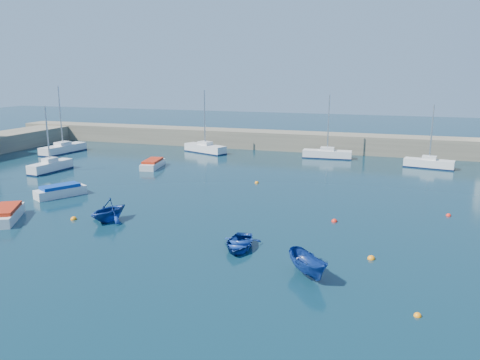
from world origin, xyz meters
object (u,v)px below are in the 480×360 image
(sailboat_7, at_px, (429,163))
(dinghy_center, at_px, (239,243))
(sailboat_4, at_px, (63,149))
(dinghy_left, at_px, (108,210))
(sailboat_6, at_px, (327,154))
(motorboat_1, at_px, (60,191))
(dinghy_right, at_px, (308,265))
(sailboat_5, at_px, (205,148))
(sailboat_3, at_px, (50,166))
(motorboat_2, at_px, (153,164))
(motorboat_0, at_px, (6,214))

(sailboat_7, xyz_separation_m, dinghy_center, (-13.53, -32.51, -0.21))
(sailboat_4, distance_m, dinghy_left, 35.14)
(sailboat_7, relative_size, dinghy_center, 2.10)
(sailboat_6, bearing_deg, dinghy_center, 175.55)
(sailboat_7, height_order, dinghy_center, sailboat_7)
(motorboat_1, bearing_deg, dinghy_right, 6.78)
(sailboat_7, xyz_separation_m, motorboat_1, (-33.60, -25.07, -0.07))
(dinghy_center, xyz_separation_m, dinghy_right, (5.07, -2.86, 0.30))
(sailboat_5, bearing_deg, sailboat_3, 168.20)
(motorboat_1, height_order, motorboat_2, motorboat_1)
(motorboat_2, bearing_deg, sailboat_7, 7.23)
(sailboat_6, height_order, sailboat_7, sailboat_6)
(motorboat_0, xyz_separation_m, motorboat_2, (0.81, 22.22, -0.03))
(motorboat_0, height_order, dinghy_right, dinghy_right)
(dinghy_left, bearing_deg, dinghy_right, -2.35)
(motorboat_0, bearing_deg, motorboat_2, 58.01)
(motorboat_0, relative_size, dinghy_center, 1.39)
(motorboat_2, bearing_deg, sailboat_5, 70.38)
(sailboat_6, relative_size, dinghy_left, 2.49)
(motorboat_2, height_order, dinghy_right, dinghy_right)
(sailboat_5, height_order, dinghy_center, sailboat_5)
(sailboat_6, xyz_separation_m, dinghy_left, (-12.38, -32.96, 0.31))
(motorboat_1, bearing_deg, dinghy_left, -1.42)
(sailboat_3, height_order, dinghy_left, sailboat_3)
(sailboat_6, bearing_deg, motorboat_2, 121.13)
(sailboat_3, bearing_deg, motorboat_0, -54.60)
(motorboat_2, xyz_separation_m, dinghy_right, (23.52, -25.12, 0.21))
(motorboat_2, xyz_separation_m, dinghy_center, (18.44, -22.26, -0.10))
(sailboat_6, height_order, motorboat_2, sailboat_6)
(sailboat_5, xyz_separation_m, dinghy_left, (5.00, -31.92, 0.26))
(sailboat_6, distance_m, dinghy_left, 35.21)
(dinghy_center, bearing_deg, motorboat_0, 173.87)
(sailboat_3, height_order, sailboat_6, sailboat_6)
(sailboat_5, distance_m, motorboat_2, 12.22)
(sailboat_7, height_order, dinghy_right, sailboat_7)
(sailboat_7, relative_size, dinghy_right, 2.17)
(dinghy_right, bearing_deg, sailboat_4, 103.51)
(sailboat_3, bearing_deg, sailboat_7, 26.32)
(sailboat_3, height_order, motorboat_1, sailboat_3)
(sailboat_4, bearing_deg, motorboat_2, -10.49)
(sailboat_4, xyz_separation_m, sailboat_7, (49.40, 4.78, -0.05))
(sailboat_5, bearing_deg, motorboat_0, -162.12)
(sailboat_6, height_order, dinghy_left, sailboat_6)
(sailboat_4, xyz_separation_m, motorboat_2, (17.43, -5.48, -0.16))
(sailboat_5, bearing_deg, dinghy_right, -127.42)
(sailboat_3, relative_size, dinghy_center, 2.10)
(sailboat_4, distance_m, sailboat_6, 37.52)
(sailboat_7, distance_m, motorboat_1, 41.92)
(sailboat_4, height_order, sailboat_5, sailboat_4)
(dinghy_center, xyz_separation_m, dinghy_left, (-11.52, 2.41, 0.52))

